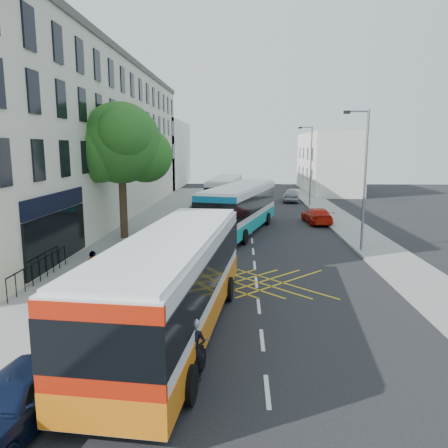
# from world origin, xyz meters

# --- Properties ---
(ground) EXTENTS (120.00, 120.00, 0.00)m
(ground) POSITION_xyz_m (0.00, 0.00, 0.00)
(ground) COLOR black
(ground) RESTS_ON ground
(pavement_left) EXTENTS (5.00, 70.00, 0.15)m
(pavement_left) POSITION_xyz_m (-8.50, 15.00, 0.07)
(pavement_left) COLOR gray
(pavement_left) RESTS_ON ground
(pavement_right) EXTENTS (3.00, 70.00, 0.15)m
(pavement_right) POSITION_xyz_m (7.50, 15.00, 0.07)
(pavement_right) COLOR gray
(pavement_right) RESTS_ON ground
(terrace_main) EXTENTS (8.30, 45.00, 13.50)m
(terrace_main) POSITION_xyz_m (-14.00, 24.49, 6.76)
(terrace_main) COLOR beige
(terrace_main) RESTS_ON ground
(terrace_far) EXTENTS (8.00, 20.00, 10.00)m
(terrace_far) POSITION_xyz_m (-14.00, 55.00, 5.00)
(terrace_far) COLOR silver
(terrace_far) RESTS_ON ground
(building_right) EXTENTS (6.00, 18.00, 8.00)m
(building_right) POSITION_xyz_m (11.00, 48.00, 4.00)
(building_right) COLOR silver
(building_right) RESTS_ON ground
(street_tree) EXTENTS (6.30, 5.70, 8.80)m
(street_tree) POSITION_xyz_m (-8.51, 14.97, 6.29)
(street_tree) COLOR #382619
(street_tree) RESTS_ON pavement_left
(lamp_near) EXTENTS (1.45, 0.15, 8.00)m
(lamp_near) POSITION_xyz_m (6.20, 12.00, 4.62)
(lamp_near) COLOR slate
(lamp_near) RESTS_ON pavement_right
(lamp_far) EXTENTS (1.45, 0.15, 8.00)m
(lamp_far) POSITION_xyz_m (6.20, 32.00, 4.62)
(lamp_far) COLOR slate
(lamp_far) RESTS_ON pavement_right
(railings) EXTENTS (0.08, 5.60, 1.14)m
(railings) POSITION_xyz_m (-9.70, 5.30, 0.72)
(railings) COLOR black
(railings) RESTS_ON pavement_left
(bus_near) EXTENTS (3.93, 12.14, 3.35)m
(bus_near) POSITION_xyz_m (-2.87, 0.48, 1.77)
(bus_near) COLOR silver
(bus_near) RESTS_ON ground
(bus_mid) EXTENTS (5.75, 12.36, 3.39)m
(bus_mid) POSITION_xyz_m (-0.83, 18.12, 1.78)
(bus_mid) COLOR silver
(bus_mid) RESTS_ON ground
(bus_far) EXTENTS (3.37, 11.27, 3.13)m
(bus_far) POSITION_xyz_m (-2.37, 30.15, 1.65)
(bus_far) COLOR silver
(bus_far) RESTS_ON ground
(motorbike) EXTENTS (0.70, 2.04, 1.82)m
(motorbike) POSITION_xyz_m (-1.87, -2.72, 0.86)
(motorbike) COLOR black
(motorbike) RESTS_ON ground
(parked_car_blue) EXTENTS (2.11, 4.12, 1.34)m
(parked_car_blue) POSITION_xyz_m (-5.60, -4.60, 0.67)
(parked_car_blue) COLOR #0C1733
(parked_car_blue) RESTS_ON ground
(parked_car_silver) EXTENTS (1.53, 4.03, 1.31)m
(parked_car_silver) POSITION_xyz_m (-4.90, 6.01, 0.66)
(parked_car_silver) COLOR #B2B3BA
(parked_car_silver) RESTS_ON ground
(red_hatchback) EXTENTS (2.15, 4.54, 1.28)m
(red_hatchback) POSITION_xyz_m (5.36, 21.85, 0.64)
(red_hatchback) COLOR red
(red_hatchback) RESTS_ON ground
(distant_car_grey) EXTENTS (2.79, 4.98, 1.32)m
(distant_car_grey) POSITION_xyz_m (-1.43, 38.67, 0.66)
(distant_car_grey) COLOR #3B3C42
(distant_car_grey) RESTS_ON ground
(distant_car_silver) EXTENTS (2.16, 4.51, 1.49)m
(distant_car_silver) POSITION_xyz_m (4.80, 35.97, 0.74)
(distant_car_silver) COLOR #A0A3A7
(distant_car_silver) RESTS_ON ground
(pedestrian_far) EXTENTS (1.02, 0.82, 1.62)m
(pedestrian_far) POSITION_xyz_m (-7.00, 4.54, 0.96)
(pedestrian_far) COLOR gray
(pedestrian_far) RESTS_ON pavement_left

